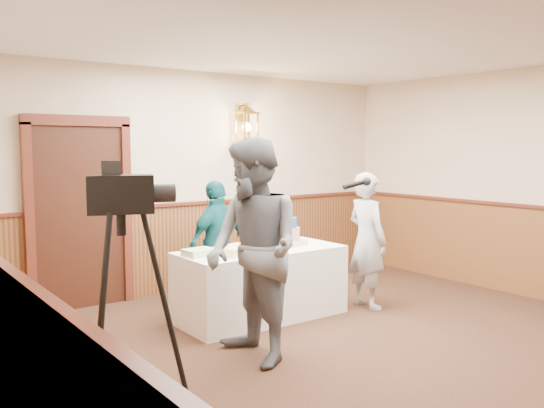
{
  "coord_description": "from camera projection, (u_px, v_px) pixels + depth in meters",
  "views": [
    {
      "loc": [
        -3.68,
        -3.06,
        1.84
      ],
      "look_at": [
        -0.18,
        1.7,
        1.25
      ],
      "focal_mm": 38.0,
      "sensor_mm": 36.0,
      "label": 1
    }
  ],
  "objects": [
    {
      "name": "display_table",
      "position": [
        261.0,
        283.0,
        6.18
      ],
      "size": [
        1.8,
        0.8,
        0.75
      ],
      "primitive_type": "cube",
      "color": "white",
      "rests_on": "ground"
    },
    {
      "name": "tv_camera_rig",
      "position": [
        124.0,
        316.0,
        3.72
      ],
      "size": [
        0.65,
        0.61,
        1.66
      ],
      "rotation": [
        0.0,
        0.0,
        -0.36
      ],
      "color": "black",
      "rests_on": "ground"
    },
    {
      "name": "baker",
      "position": [
        367.0,
        240.0,
        6.55
      ],
      "size": [
        0.42,
        0.59,
        1.55
      ],
      "primitive_type": "imported",
      "rotation": [
        0.0,
        0.0,
        1.49
      ],
      "color": "#A5A5AC",
      "rests_on": "ground"
    },
    {
      "name": "assistant_p",
      "position": [
        217.0,
        242.0,
        6.72
      ],
      "size": [
        0.91,
        0.56,
        1.45
      ],
      "primitive_type": "imported",
      "rotation": [
        0.0,
        0.0,
        3.4
      ],
      "color": "#0F4A50",
      "rests_on": "ground"
    },
    {
      "name": "sheet_cake_green",
      "position": [
        199.0,
        252.0,
        5.76
      ],
      "size": [
        0.31,
        0.26,
        0.07
      ],
      "primitive_type": "cube",
      "rotation": [
        0.0,
        0.0,
        0.08
      ],
      "color": "#B2F1AA",
      "rests_on": "display_table"
    },
    {
      "name": "tiered_cake",
      "position": [
        289.0,
        234.0,
        6.38
      ],
      "size": [
        0.34,
        0.34,
        0.31
      ],
      "rotation": [
        0.0,
        0.0,
        0.16
      ],
      "color": "beige",
      "rests_on": "display_table"
    },
    {
      "name": "interviewer",
      "position": [
        254.0,
        251.0,
        4.86
      ],
      "size": [
        1.55,
        0.98,
        1.92
      ],
      "rotation": [
        0.0,
        0.0,
        -1.64
      ],
      "color": "slate",
      "rests_on": "ground"
    },
    {
      "name": "ground",
      "position": [
        410.0,
        368.0,
        4.8
      ],
      "size": [
        7.0,
        7.0,
        0.0
      ],
      "primitive_type": "plane",
      "color": "black",
      "rests_on": "ground"
    },
    {
      "name": "sheet_cake_yellow",
      "position": [
        235.0,
        250.0,
        5.86
      ],
      "size": [
        0.45,
        0.39,
        0.08
      ],
      "primitive_type": "cube",
      "rotation": [
        0.0,
        0.0,
        0.28
      ],
      "color": "#FFFA98",
      "rests_on": "display_table"
    },
    {
      "name": "room_shell",
      "position": [
        368.0,
        183.0,
        4.98
      ],
      "size": [
        6.02,
        7.02,
        2.81
      ],
      "color": "#C4AF93",
      "rests_on": "ground"
    }
  ]
}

